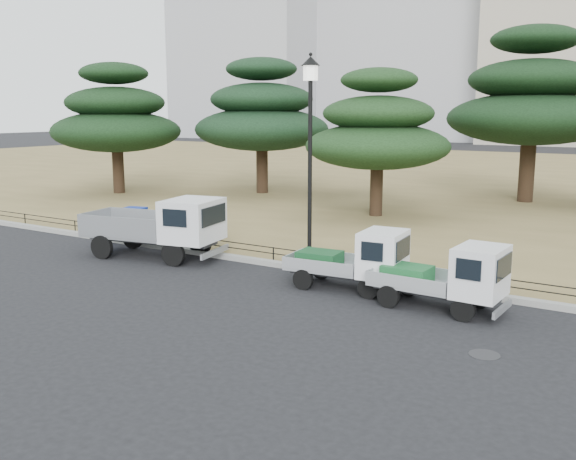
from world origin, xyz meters
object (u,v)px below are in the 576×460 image
Objects in this scene: tarp_pile at (132,224)px; truck_kei_rear at (447,277)px; truck_kei_front at (355,260)px; truck_large at (160,225)px; street_lamp at (310,126)px.

truck_kei_rear is at bearing -9.25° from tarp_pile.
truck_kei_front is at bearing 173.30° from truck_kei_rear.
truck_kei_rear is at bearing -13.66° from truck_kei_front.
truck_large is at bearing -28.61° from tarp_pile.
street_lamp reaches higher than truck_kei_front.
truck_kei_rear is 6.09m from street_lamp.
truck_large is at bearing 174.70° from truck_kei_front.
truck_kei_rear is 12.53m from tarp_pile.
truck_kei_rear is 0.52× the size of street_lamp.
street_lamp is (4.75, 1.28, 3.12)m from truck_large.
truck_kei_front reaches higher than tarp_pile.
truck_large is 0.78× the size of street_lamp.
truck_kei_front is 4.22m from street_lamp.
truck_kei_front is at bearing -31.72° from street_lamp.
truck_kei_front is (6.90, -0.05, -0.27)m from truck_large.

